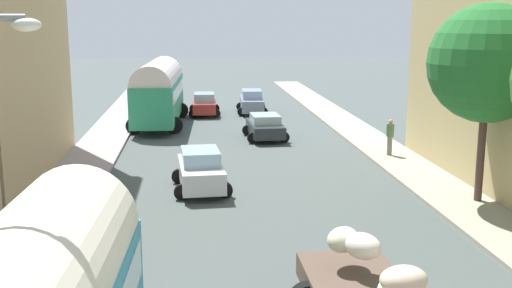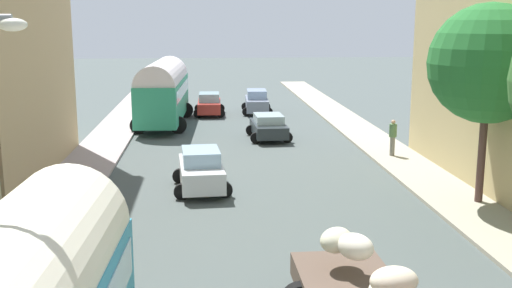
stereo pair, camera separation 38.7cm
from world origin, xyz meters
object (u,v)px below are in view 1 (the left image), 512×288
object	(u,v)px
parked_bus_1	(159,90)
car_4	(204,104)
car_3	(201,170)
pedestrian_1	(390,136)
car_1	(252,102)
car_0	(265,126)

from	to	relation	value
parked_bus_1	car_4	bearing A→B (deg)	53.13
car_3	parked_bus_1	bearing A→B (deg)	98.86
car_3	pedestrian_1	size ratio (longest dim) A/B	2.08
parked_bus_1	car_3	size ratio (longest dim) A/B	2.47
car_1	car_4	distance (m)	3.39
car_1	car_4	world-z (taller)	car_1
parked_bus_1	car_1	world-z (taller)	parked_bus_1
car_0	car_4	world-z (taller)	car_4
parked_bus_1	car_1	distance (m)	7.76
car_4	pedestrian_1	bearing A→B (deg)	-58.96
car_1	pedestrian_1	xyz separation A→B (m)	(5.29, -14.86, 0.25)
car_3	car_4	bearing A→B (deg)	88.50
car_1	car_4	xyz separation A→B (m)	(-3.35, -0.51, -0.06)
car_0	car_3	world-z (taller)	car_3
car_4	pedestrian_1	distance (m)	16.75
car_3	car_0	bearing A→B (deg)	69.99
pedestrian_1	parked_bus_1	bearing A→B (deg)	137.73
pedestrian_1	car_3	bearing A→B (deg)	-151.99
parked_bus_1	car_0	size ratio (longest dim) A/B	2.49
car_0	car_3	distance (m)	10.85
car_1	car_4	bearing A→B (deg)	-171.40
parked_bus_1	pedestrian_1	bearing A→B (deg)	-42.27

